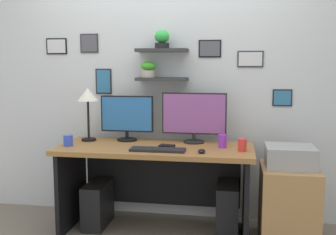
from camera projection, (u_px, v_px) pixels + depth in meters
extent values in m
plane|color=#70665B|center=(156.00, 231.00, 3.49)|extent=(8.00, 8.00, 0.00)
cube|color=silver|center=(164.00, 74.00, 3.75)|extent=(4.40, 0.04, 2.70)
cube|color=#2D2D33|center=(162.00, 79.00, 3.63)|extent=(0.46, 0.20, 0.03)
cube|color=#2D2D33|center=(162.00, 50.00, 3.60)|extent=(0.46, 0.20, 0.03)
cylinder|color=black|center=(162.00, 46.00, 3.60)|extent=(0.13, 0.13, 0.05)
ellipsoid|color=green|center=(162.00, 36.00, 3.59)|extent=(0.13, 0.13, 0.11)
cylinder|color=#B2A899|center=(148.00, 74.00, 3.65)|extent=(0.12, 0.12, 0.06)
ellipsoid|color=green|center=(148.00, 66.00, 3.64)|extent=(0.14, 0.14, 0.08)
cube|color=#2D2D33|center=(89.00, 43.00, 3.81)|extent=(0.18, 0.02, 0.18)
cube|color=#4C4C56|center=(89.00, 43.00, 3.80)|extent=(0.15, 0.00, 0.15)
cube|color=black|center=(210.00, 49.00, 3.63)|extent=(0.20, 0.02, 0.16)
cube|color=#4C4C56|center=(210.00, 49.00, 3.62)|extent=(0.18, 0.00, 0.13)
cube|color=black|center=(282.00, 98.00, 3.58)|extent=(0.17, 0.02, 0.15)
cube|color=teal|center=(282.00, 98.00, 3.57)|extent=(0.15, 0.00, 0.13)
cube|color=#2D2D33|center=(250.00, 59.00, 3.58)|extent=(0.23, 0.02, 0.14)
cube|color=silver|center=(250.00, 59.00, 3.57)|extent=(0.20, 0.00, 0.12)
cube|color=black|center=(57.00, 46.00, 3.86)|extent=(0.21, 0.02, 0.15)
cube|color=silver|center=(56.00, 46.00, 3.85)|extent=(0.18, 0.00, 0.13)
cube|color=black|center=(104.00, 81.00, 3.83)|extent=(0.15, 0.02, 0.24)
cube|color=teal|center=(103.00, 81.00, 3.82)|extent=(0.13, 0.00, 0.21)
cube|color=#9E6B38|center=(155.00, 149.00, 3.40)|extent=(1.64, 0.68, 0.04)
cube|color=black|center=(72.00, 187.00, 3.57)|extent=(0.04, 0.62, 0.71)
cube|color=black|center=(246.00, 196.00, 3.32)|extent=(0.04, 0.62, 0.71)
cube|color=black|center=(162.00, 178.00, 3.73)|extent=(1.44, 0.02, 0.50)
cylinder|color=black|center=(127.00, 140.00, 3.65)|extent=(0.18, 0.18, 0.02)
cylinder|color=black|center=(127.00, 135.00, 3.64)|extent=(0.03, 0.03, 0.08)
cube|color=black|center=(127.00, 114.00, 3.63)|extent=(0.48, 0.02, 0.32)
cube|color=#2866B2|center=(127.00, 114.00, 3.61)|extent=(0.46, 0.00, 0.30)
cylinder|color=black|center=(194.00, 142.00, 3.55)|extent=(0.18, 0.18, 0.02)
cylinder|color=black|center=(194.00, 137.00, 3.54)|extent=(0.03, 0.03, 0.07)
cube|color=black|center=(194.00, 114.00, 3.53)|extent=(0.57, 0.02, 0.36)
cube|color=#8C4C99|center=(194.00, 114.00, 3.51)|extent=(0.54, 0.00, 0.34)
cube|color=black|center=(158.00, 150.00, 3.21)|extent=(0.44, 0.14, 0.02)
ellipsoid|color=black|center=(202.00, 151.00, 3.13)|extent=(0.06, 0.09, 0.03)
cylinder|color=black|center=(89.00, 140.00, 3.64)|extent=(0.13, 0.13, 0.02)
cylinder|color=black|center=(88.00, 120.00, 3.62)|extent=(0.02, 0.02, 0.34)
cone|color=silver|center=(88.00, 94.00, 3.59)|extent=(0.19, 0.19, 0.11)
cylinder|color=blue|center=(68.00, 141.00, 3.41)|extent=(0.08, 0.08, 0.09)
cylinder|color=red|center=(242.00, 145.00, 3.20)|extent=(0.07, 0.07, 0.10)
cube|color=black|center=(167.00, 146.00, 3.34)|extent=(0.13, 0.10, 0.02)
cylinder|color=purple|center=(222.00, 141.00, 3.33)|extent=(0.07, 0.07, 0.11)
cube|color=tan|center=(288.00, 205.00, 3.23)|extent=(0.44, 0.50, 0.63)
cube|color=#9E9EA3|center=(290.00, 157.00, 3.18)|extent=(0.38, 0.34, 0.17)
cube|color=black|center=(98.00, 204.00, 3.60)|extent=(0.18, 0.40, 0.39)
cube|color=black|center=(228.00, 209.00, 3.42)|extent=(0.18, 0.40, 0.43)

